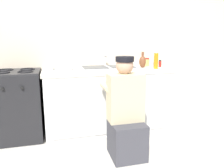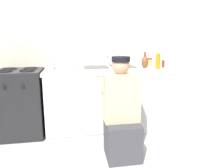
{
  "view_description": "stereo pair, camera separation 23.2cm",
  "coord_description": "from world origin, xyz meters",
  "px_view_note": "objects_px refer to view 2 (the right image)",
  "views": [
    {
      "loc": [
        -0.73,
        -2.65,
        1.28
      ],
      "look_at": [
        0.0,
        0.1,
        0.7
      ],
      "focal_mm": 35.0,
      "sensor_mm": 36.0,
      "label": 1
    },
    {
      "loc": [
        -0.51,
        -2.7,
        1.28
      ],
      "look_at": [
        0.0,
        0.1,
        0.7
      ],
      "focal_mm": 35.0,
      "sensor_mm": 36.0,
      "label": 2
    }
  ],
  "objects_px": {
    "water_glass": "(154,65)",
    "vase_decorative": "(145,62)",
    "sink_double_basin": "(109,68)",
    "plumber_person": "(121,116)",
    "dish_rack_tray": "(63,68)",
    "spice_bottle_red": "(163,64)",
    "condiment_jar": "(150,62)",
    "soap_bottle_orange": "(158,61)",
    "stove_range": "(21,103)"
  },
  "relations": [
    {
      "from": "stove_range",
      "to": "soap_bottle_orange",
      "type": "distance_m",
      "value": 1.95
    },
    {
      "from": "dish_rack_tray",
      "to": "vase_decorative",
      "type": "bearing_deg",
      "value": 1.07
    },
    {
      "from": "stove_range",
      "to": "soap_bottle_orange",
      "type": "relative_size",
      "value": 3.61
    },
    {
      "from": "sink_double_basin",
      "to": "condiment_jar",
      "type": "bearing_deg",
      "value": 14.27
    },
    {
      "from": "sink_double_basin",
      "to": "dish_rack_tray",
      "type": "distance_m",
      "value": 0.64
    },
    {
      "from": "water_glass",
      "to": "vase_decorative",
      "type": "relative_size",
      "value": 0.43
    },
    {
      "from": "soap_bottle_orange",
      "to": "water_glass",
      "type": "bearing_deg",
      "value": 94.75
    },
    {
      "from": "water_glass",
      "to": "dish_rack_tray",
      "type": "distance_m",
      "value": 1.29
    },
    {
      "from": "sink_double_basin",
      "to": "spice_bottle_red",
      "type": "height_order",
      "value": "sink_double_basin"
    },
    {
      "from": "stove_range",
      "to": "water_glass",
      "type": "xyz_separation_m",
      "value": [
        1.86,
        -0.01,
        0.48
      ]
    },
    {
      "from": "stove_range",
      "to": "condiment_jar",
      "type": "xyz_separation_m",
      "value": [
        1.87,
        0.17,
        0.49
      ]
    },
    {
      "from": "sink_double_basin",
      "to": "plumber_person",
      "type": "xyz_separation_m",
      "value": [
        -0.0,
        -0.79,
        -0.43
      ]
    },
    {
      "from": "plumber_person",
      "to": "vase_decorative",
      "type": "xyz_separation_m",
      "value": [
        0.53,
        0.83,
        0.5
      ]
    },
    {
      "from": "stove_range",
      "to": "water_glass",
      "type": "distance_m",
      "value": 1.92
    },
    {
      "from": "vase_decorative",
      "to": "dish_rack_tray",
      "type": "bearing_deg",
      "value": -178.93
    },
    {
      "from": "plumber_person",
      "to": "water_glass",
      "type": "relative_size",
      "value": 11.04
    },
    {
      "from": "vase_decorative",
      "to": "water_glass",
      "type": "bearing_deg",
      "value": -20.13
    },
    {
      "from": "vase_decorative",
      "to": "spice_bottle_red",
      "type": "relative_size",
      "value": 2.19
    },
    {
      "from": "sink_double_basin",
      "to": "spice_bottle_red",
      "type": "xyz_separation_m",
      "value": [
        0.81,
        0.04,
        0.03
      ]
    },
    {
      "from": "plumber_person",
      "to": "water_glass",
      "type": "height_order",
      "value": "plumber_person"
    },
    {
      "from": "water_glass",
      "to": "sink_double_basin",
      "type": "bearing_deg",
      "value": 178.99
    },
    {
      "from": "plumber_person",
      "to": "vase_decorative",
      "type": "distance_m",
      "value": 1.1
    },
    {
      "from": "sink_double_basin",
      "to": "dish_rack_tray",
      "type": "bearing_deg",
      "value": 178.93
    },
    {
      "from": "sink_double_basin",
      "to": "plumber_person",
      "type": "distance_m",
      "value": 0.9
    },
    {
      "from": "condiment_jar",
      "to": "vase_decorative",
      "type": "relative_size",
      "value": 0.56
    },
    {
      "from": "vase_decorative",
      "to": "spice_bottle_red",
      "type": "height_order",
      "value": "vase_decorative"
    },
    {
      "from": "dish_rack_tray",
      "to": "spice_bottle_red",
      "type": "bearing_deg",
      "value": 0.94
    },
    {
      "from": "plumber_person",
      "to": "sink_double_basin",
      "type": "bearing_deg",
      "value": 89.72
    },
    {
      "from": "plumber_person",
      "to": "soap_bottle_orange",
      "type": "xyz_separation_m",
      "value": [
        0.67,
        0.66,
        0.53
      ]
    },
    {
      "from": "stove_range",
      "to": "soap_bottle_orange",
      "type": "xyz_separation_m",
      "value": [
        1.87,
        -0.13,
        0.54
      ]
    },
    {
      "from": "plumber_person",
      "to": "dish_rack_tray",
      "type": "relative_size",
      "value": 3.94
    },
    {
      "from": "condiment_jar",
      "to": "water_glass",
      "type": "bearing_deg",
      "value": -90.9
    },
    {
      "from": "vase_decorative",
      "to": "spice_bottle_red",
      "type": "distance_m",
      "value": 0.29
    },
    {
      "from": "stove_range",
      "to": "spice_bottle_red",
      "type": "height_order",
      "value": "spice_bottle_red"
    },
    {
      "from": "sink_double_basin",
      "to": "condiment_jar",
      "type": "relative_size",
      "value": 6.25
    },
    {
      "from": "condiment_jar",
      "to": "plumber_person",
      "type": "bearing_deg",
      "value": -124.49
    },
    {
      "from": "sink_double_basin",
      "to": "plumber_person",
      "type": "relative_size",
      "value": 0.72
    },
    {
      "from": "water_glass",
      "to": "soap_bottle_orange",
      "type": "relative_size",
      "value": 0.4
    },
    {
      "from": "spice_bottle_red",
      "to": "dish_rack_tray",
      "type": "bearing_deg",
      "value": -179.06
    },
    {
      "from": "soap_bottle_orange",
      "to": "spice_bottle_red",
      "type": "relative_size",
      "value": 2.38
    },
    {
      "from": "vase_decorative",
      "to": "spice_bottle_red",
      "type": "bearing_deg",
      "value": 0.42
    },
    {
      "from": "soap_bottle_orange",
      "to": "condiment_jar",
      "type": "bearing_deg",
      "value": 91.42
    },
    {
      "from": "plumber_person",
      "to": "spice_bottle_red",
      "type": "distance_m",
      "value": 1.25
    },
    {
      "from": "stove_range",
      "to": "dish_rack_tray",
      "type": "xyz_separation_m",
      "value": [
        0.57,
        0.01,
        0.45
      ]
    },
    {
      "from": "sink_double_basin",
      "to": "water_glass",
      "type": "height_order",
      "value": "sink_double_basin"
    },
    {
      "from": "condiment_jar",
      "to": "soap_bottle_orange",
      "type": "bearing_deg",
      "value": -88.58
    },
    {
      "from": "soap_bottle_orange",
      "to": "dish_rack_tray",
      "type": "bearing_deg",
      "value": 173.56
    },
    {
      "from": "sink_double_basin",
      "to": "vase_decorative",
      "type": "xyz_separation_m",
      "value": [
        0.53,
        0.03,
        0.07
      ]
    },
    {
      "from": "plumber_person",
      "to": "spice_bottle_red",
      "type": "height_order",
      "value": "plumber_person"
    },
    {
      "from": "water_glass",
      "to": "spice_bottle_red",
      "type": "height_order",
      "value": "spice_bottle_red"
    }
  ]
}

